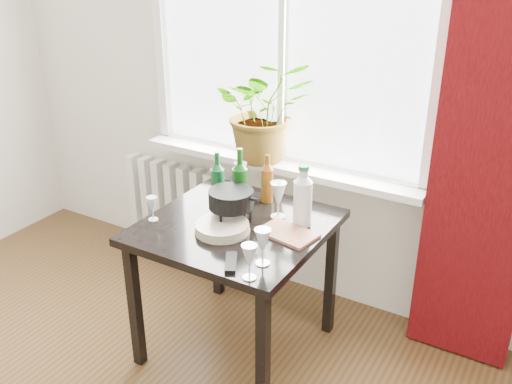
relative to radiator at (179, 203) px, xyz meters
The scene contains 19 objects.
window 1.43m from the radiator, ahead, with size 1.72×0.08×1.62m.
windowsill 0.87m from the radiator, ahead, with size 1.72×0.20×0.04m.
curtain 2.08m from the radiator, ahead, with size 0.50×0.12×2.56m.
radiator is the anchor object (origin of this frame).
table 1.09m from the radiator, 36.54° to the right, with size 0.85×0.85×0.74m.
potted_plant 1.01m from the radiator, ahead, with size 0.52×0.45×0.58m, color #217D24.
wine_bottle_left 0.97m from the radiator, 37.08° to the right, with size 0.07×0.07×0.30m, color #0D471E, non-canonical shape.
wine_bottle_right 1.07m from the radiator, 31.64° to the right, with size 0.08×0.08×0.33m, color #0B3C0C, non-canonical shape.
bottle_amber 1.04m from the radiator, 21.04° to the right, with size 0.06×0.06×0.26m, color #703A0C, non-canonical shape.
cleaning_bottle 1.33m from the radiator, 22.66° to the right, with size 0.09×0.09×0.31m, color silver, non-canonical shape.
wineglass_front_right 1.51m from the radiator, 37.62° to the right, with size 0.07×0.07×0.17m, color #B6BBC4, non-canonical shape.
wineglass_far_right 1.59m from the radiator, 41.08° to the right, with size 0.07×0.07×0.16m, color silver, non-canonical shape.
wineglass_back_center 1.19m from the radiator, 24.99° to the right, with size 0.08×0.08×0.19m, color silver, non-canonical shape.
wineglass_back_left 0.85m from the radiator, 23.13° to the right, with size 0.07×0.07×0.17m, color white, non-canonical shape.
wineglass_front_left 1.03m from the radiator, 59.09° to the right, with size 0.05×0.05×0.13m, color silver, non-canonical shape.
plate_stack 1.18m from the radiator, 41.06° to the right, with size 0.26×0.26×0.04m, color #BBB29B.
fondue_pot 1.13m from the radiator, 37.26° to the right, with size 0.25×0.22×0.17m, color black, non-canonical shape.
tv_remote 1.45m from the radiator, 42.80° to the right, with size 0.05×0.16×0.02m, color black.
cutting_board 1.32m from the radiator, 28.27° to the right, with size 0.27×0.17×0.01m, color #9B5F46.
Camera 1 is at (1.43, -0.52, 2.03)m, focal length 40.00 mm.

